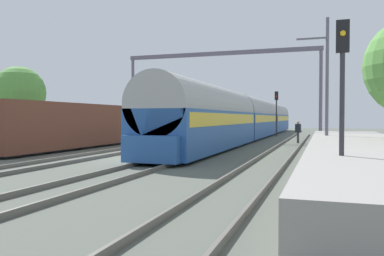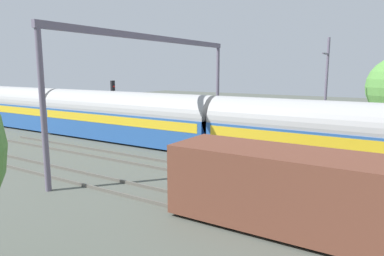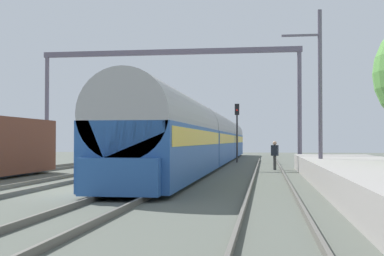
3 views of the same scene
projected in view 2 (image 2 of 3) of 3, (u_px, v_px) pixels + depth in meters
passenger_train at (124, 117)px, 28.02m from camera, size 2.93×49.20×3.82m
freight_car at (356, 202)px, 11.38m from camera, size 2.80×13.00×2.70m
person_crossing at (235, 128)px, 28.24m from camera, size 0.46×0.37×1.73m
railway_signal_far at (113, 100)px, 31.04m from camera, size 0.36×0.30×4.74m
catenary_gantry at (157, 65)px, 22.93m from camera, size 17.53×0.28×7.86m
catenary_pole_east_mid at (326, 91)px, 26.08m from camera, size 1.90×0.20×8.00m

